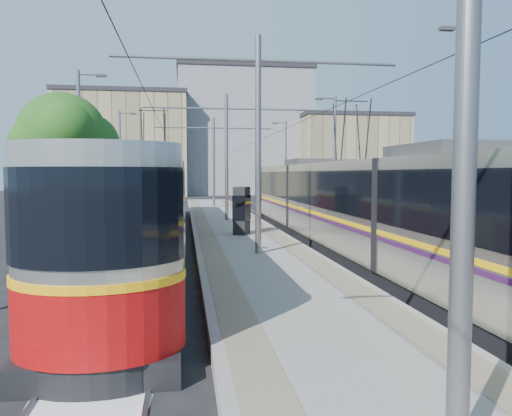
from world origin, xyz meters
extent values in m
plane|color=black|center=(0.00, 0.00, 0.00)|extent=(160.00, 160.00, 0.00)
cube|color=gray|center=(0.00, 17.00, 0.15)|extent=(4.00, 50.00, 0.30)
cube|color=gray|center=(-1.45, 17.00, 0.30)|extent=(0.70, 50.00, 0.01)
cube|color=gray|center=(1.45, 17.00, 0.30)|extent=(0.70, 50.00, 0.01)
cube|color=gray|center=(-4.32, 17.00, 0.01)|extent=(0.07, 70.00, 0.03)
cube|color=gray|center=(-2.88, 17.00, 0.01)|extent=(0.07, 70.00, 0.03)
cube|color=gray|center=(2.88, 17.00, 0.01)|extent=(0.07, 70.00, 0.03)
cube|color=gray|center=(4.32, 17.00, 0.01)|extent=(0.07, 70.00, 0.03)
cube|color=black|center=(-3.60, 13.23, 0.20)|extent=(2.30, 29.29, 0.40)
cube|color=beige|center=(-3.60, 13.23, 1.85)|extent=(2.40, 27.69, 2.90)
cube|color=black|center=(-3.60, 13.23, 2.35)|extent=(2.43, 27.69, 1.30)
cube|color=orange|center=(-3.60, 13.23, 1.45)|extent=(2.43, 27.69, 0.12)
cube|color=#9F090A|center=(-3.60, 13.23, 0.95)|extent=(2.42, 27.69, 1.10)
cube|color=#2D2D30|center=(-3.60, 13.23, 3.45)|extent=(1.68, 3.00, 0.30)
cube|color=black|center=(3.60, 9.42, 0.20)|extent=(2.30, 31.89, 0.40)
cube|color=beige|center=(3.60, 9.42, 1.85)|extent=(2.40, 30.29, 2.90)
cube|color=black|center=(3.60, 9.42, 2.35)|extent=(2.43, 30.29, 1.30)
cube|color=#F2B40C|center=(3.60, 9.42, 1.45)|extent=(2.43, 30.29, 0.12)
cube|color=#35123F|center=(3.60, 9.42, 1.30)|extent=(2.43, 30.29, 0.10)
cube|color=#2D2D30|center=(3.60, 9.42, 3.45)|extent=(1.68, 3.00, 0.30)
cylinder|color=slate|center=(0.00, -4.00, 3.80)|extent=(0.20, 0.20, 7.00)
cylinder|color=slate|center=(0.00, 8.00, 3.80)|extent=(0.20, 0.20, 7.00)
cylinder|color=slate|center=(0.00, 8.00, 6.50)|extent=(9.20, 0.10, 0.10)
cylinder|color=slate|center=(0.00, 20.00, 3.80)|extent=(0.20, 0.20, 7.00)
cylinder|color=slate|center=(0.00, 20.00, 6.50)|extent=(9.20, 0.10, 0.10)
cylinder|color=slate|center=(0.00, 32.00, 3.80)|extent=(0.20, 0.20, 7.00)
cylinder|color=slate|center=(0.00, 32.00, 6.50)|extent=(9.20, 0.10, 0.10)
cylinder|color=black|center=(-3.60, 17.00, 5.55)|extent=(0.02, 70.00, 0.02)
cylinder|color=black|center=(3.60, 17.00, 5.55)|extent=(0.02, 70.00, 0.02)
cylinder|color=slate|center=(-7.50, 18.00, 4.00)|extent=(0.18, 0.18, 8.00)
cube|color=#2D2D30|center=(-6.40, 18.00, 7.75)|extent=(0.50, 0.22, 0.12)
cylinder|color=slate|center=(-7.50, 34.00, 4.00)|extent=(0.18, 0.18, 8.00)
cube|color=#2D2D30|center=(-6.40, 34.00, 7.75)|extent=(0.50, 0.22, 0.12)
cylinder|color=slate|center=(7.50, 8.00, 4.00)|extent=(0.18, 0.18, 8.00)
cube|color=#2D2D30|center=(6.40, 8.00, 7.75)|extent=(0.50, 0.22, 0.12)
cylinder|color=slate|center=(7.50, 24.00, 4.00)|extent=(0.18, 0.18, 8.00)
cube|color=#2D2D30|center=(6.40, 24.00, 7.75)|extent=(0.50, 0.22, 0.12)
cylinder|color=slate|center=(7.50, 40.00, 4.00)|extent=(0.18, 0.18, 8.00)
cube|color=#2D2D30|center=(6.40, 40.00, 7.75)|extent=(0.50, 0.22, 0.12)
cube|color=black|center=(0.06, 13.17, 1.32)|extent=(0.83, 1.02, 2.04)
cube|color=black|center=(0.06, 13.17, 1.45)|extent=(0.88, 1.07, 1.06)
cylinder|color=#382314|center=(-7.94, 16.35, 1.38)|extent=(0.38, 0.38, 2.76)
sphere|color=#1B4B15|center=(-7.94, 16.35, 4.57)|extent=(4.14, 4.14, 4.14)
sphere|color=#1B4B15|center=(-6.90, 17.04, 4.31)|extent=(2.93, 2.93, 2.93)
cube|color=tan|center=(-10.00, 60.00, 6.39)|extent=(16.00, 12.00, 12.77)
cube|color=#262328|center=(-10.00, 60.00, 13.02)|extent=(16.32, 12.24, 0.50)
cube|color=gray|center=(6.00, 64.00, 8.40)|extent=(18.00, 14.00, 16.79)
cube|color=#262328|center=(6.00, 64.00, 17.04)|extent=(18.36, 14.28, 0.50)
cube|color=tan|center=(20.00, 58.00, 5.13)|extent=(14.00, 10.00, 10.26)
cube|color=#262328|center=(20.00, 58.00, 10.51)|extent=(14.28, 10.20, 0.50)
camera|label=1|loc=(-2.39, -7.99, 2.92)|focal=35.00mm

